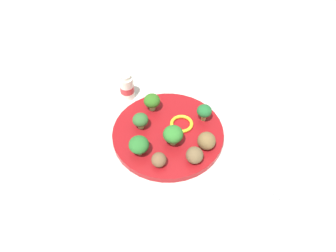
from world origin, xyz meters
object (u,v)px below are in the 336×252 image
Objects in this scene: broccoli_floret_near_rim at (204,111)px; napkin at (258,192)px; meatball_near_rim at (206,141)px; plate at (168,133)px; broccoli_floret_back_left at (139,145)px; pepper_ring_front_right at (182,124)px; broccoli_floret_front_left at (173,135)px; knife at (258,199)px; fork at (266,187)px; broccoli_floret_back_right at (140,120)px; yogurt_bottle at (127,87)px; broccoli_floret_mid_right at (152,101)px; meatball_far_rim at (195,155)px; meatball_back_left at (159,160)px.

broccoli_floret_near_rim reaches higher than napkin.
plate is at bearing -168.65° from meatball_near_rim.
pepper_ring_front_right is at bearing 80.13° from broccoli_floret_back_left.
knife is at bearing 0.48° from broccoli_floret_front_left.
fork is at bearing -18.30° from broccoli_floret_near_rim.
yogurt_bottle is at bearing 148.71° from broccoli_floret_back_right.
knife is 0.45m from yogurt_bottle.
yogurt_bottle reaches higher than broccoli_floret_back_right.
broccoli_floret_front_left reaches higher than pepper_ring_front_right.
plate reaches higher than knife.
knife is at bearing -26.12° from broccoli_floret_near_rim.
knife is (0.22, -0.11, -0.04)m from broccoli_floret_near_rim.
fork is (0.23, 0.04, -0.04)m from broccoli_floret_front_left.
broccoli_floret_mid_right is at bearing -2.90° from yogurt_bottle.
yogurt_bottle reaches higher than meatball_far_rim.
napkin is (0.21, 0.09, -0.03)m from meatball_back_left.
broccoli_floret_mid_right is at bearing 160.85° from meatball_far_rim.
broccoli_floret_back_left is 0.06m from meatball_back_left.
broccoli_floret_front_left is at bearing -96.20° from broccoli_floret_near_rim.
broccoli_floret_back_right is 0.16m from broccoli_floret_near_rim.
broccoli_floret_front_left is 0.22m from yogurt_bottle.
napkin is at bearing -7.78° from meatball_near_rim.
fork is at bearing -2.80° from yogurt_bottle.
broccoli_floret_near_rim is at bearing 83.80° from broccoli_floret_front_left.
broccoli_floret_back_right is at bearing -179.27° from meatball_far_rim.
yogurt_bottle is at bearing 174.74° from napkin.
meatball_back_left is 0.24× the size of knife.
meatball_near_rim is at bearing 172.22° from napkin.
meatball_near_rim is 0.09m from pepper_ring_front_right.
broccoli_floret_back_right is 0.90× the size of broccoli_floret_mid_right.
meatball_far_rim is at bearing -13.78° from yogurt_bottle.
broccoli_floret_back_left is at bearing -176.40° from meatball_back_left.
napkin is at bearing -0.29° from plate.
broccoli_floret_front_left is 0.67× the size of yogurt_bottle.
broccoli_floret_back_right is 0.14m from yogurt_bottle.
broccoli_floret_back_left is at bearing -134.17° from meatball_near_rim.
broccoli_floret_mid_right is at bearing 174.07° from napkin.
plate is 5.74× the size of broccoli_floret_back_left.
meatball_far_rim is 0.17m from knife.
pepper_ring_front_right is at bearing 167.24° from knife.
meatball_far_rim reaches higher than napkin.
yogurt_bottle reaches higher than pepper_ring_front_right.
broccoli_floret_near_rim reaches higher than plate.
pepper_ring_front_right reaches higher than plate.
broccoli_floret_back_right is at bearing -173.01° from broccoli_floret_front_left.
broccoli_floret_mid_right is 0.20m from meatball_far_rim.
broccoli_floret_back_right is 0.17m from meatball_far_rim.
plate is 0.11m from meatball_near_rim.
meatball_far_rim is at bearing -37.43° from pepper_ring_front_right.
broccoli_floret_back_right and meatball_near_rim have the same top height.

